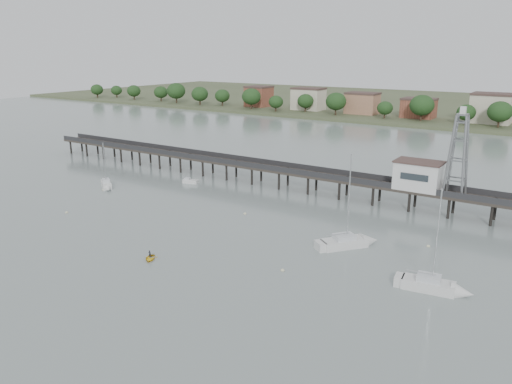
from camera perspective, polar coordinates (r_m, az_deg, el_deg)
ground_plane at (r=64.29m, az=-22.63°, el=-11.92°), size 500.00×500.00×0.00m
pier at (r=105.63m, az=4.80°, el=2.24°), size 150.00×5.00×5.50m
pier_building at (r=95.92m, az=18.05°, el=1.86°), size 8.40×5.40×5.30m
lattice_tower at (r=93.57m, az=22.10°, el=3.91°), size 3.20×3.20×15.50m
sailboat_d at (r=66.25m, az=20.25°, el=-10.20°), size 8.68×3.61×13.89m
sailboat_b at (r=111.51m, az=-16.70°, el=0.68°), size 6.08×4.87×10.31m
sailboat_c at (r=77.47m, az=11.05°, el=-5.63°), size 7.91×8.93×15.22m
white_tender at (r=112.41m, az=-7.54°, el=1.22°), size 3.69×2.28×1.33m
yellow_dinghy at (r=73.17m, az=-12.01°, el=-7.54°), size 1.85×1.42×2.58m
dinghy_occupant at (r=73.17m, az=-12.01°, el=-7.54°), size 0.59×1.17×0.27m
mooring_buoys at (r=80.72m, az=-0.91°, el=-4.84°), size 84.83×20.45×0.39m
far_shore at (r=275.55m, az=23.37°, el=8.88°), size 500.00×170.00×10.40m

